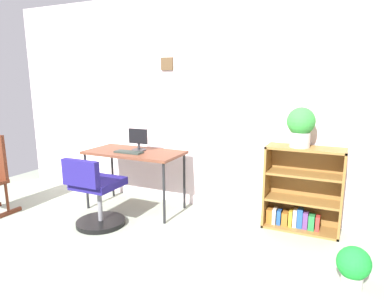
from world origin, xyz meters
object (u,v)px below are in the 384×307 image
(potted_plant_on_shelf, at_px, (301,125))
(bookshelf_low, at_px, (302,192))
(keyboard, at_px, (129,152))
(monitor, at_px, (138,140))
(potted_plant_floor, at_px, (353,265))
(office_chair, at_px, (96,196))
(desk, at_px, (135,156))

(potted_plant_on_shelf, bearing_deg, bookshelf_low, 49.20)
(keyboard, bearing_deg, monitor, 80.10)
(monitor, relative_size, potted_plant_floor, 0.80)
(office_chair, distance_m, potted_plant_floor, 2.47)
(office_chair, xyz_separation_m, potted_plant_on_shelf, (1.91, 0.82, 0.76))
(desk, bearing_deg, monitor, 67.12)
(office_chair, bearing_deg, desk, 83.04)
(monitor, xyz_separation_m, bookshelf_low, (1.86, 0.20, -0.45))
(monitor, distance_m, potted_plant_floor, 2.56)
(monitor, relative_size, potted_plant_on_shelf, 0.66)
(potted_plant_floor, bearing_deg, office_chair, 178.55)
(monitor, height_order, potted_plant_on_shelf, potted_plant_on_shelf)
(desk, height_order, bookshelf_low, bookshelf_low)
(monitor, distance_m, office_chair, 0.85)
(monitor, bearing_deg, desk, -112.88)
(potted_plant_floor, bearing_deg, desk, 164.10)
(desk, bearing_deg, potted_plant_floor, -15.90)
(keyboard, xyz_separation_m, potted_plant_on_shelf, (1.84, 0.31, 0.38))
(monitor, height_order, office_chair, monitor)
(bookshelf_low, bearing_deg, keyboard, -169.06)
(desk, height_order, potted_plant_on_shelf, potted_plant_on_shelf)
(desk, height_order, keyboard, keyboard)
(keyboard, xyz_separation_m, office_chair, (-0.07, -0.51, -0.38))
(keyboard, bearing_deg, potted_plant_floor, -13.48)
(monitor, xyz_separation_m, potted_plant_floor, (2.36, -0.74, -0.66))
(bookshelf_low, relative_size, potted_plant_on_shelf, 2.20)
(potted_plant_on_shelf, relative_size, potted_plant_floor, 1.22)
(potted_plant_on_shelf, bearing_deg, desk, -173.73)
(desk, distance_m, monitor, 0.19)
(office_chair, relative_size, potted_plant_on_shelf, 1.94)
(desk, relative_size, bookshelf_low, 1.31)
(bookshelf_low, distance_m, potted_plant_on_shelf, 0.71)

